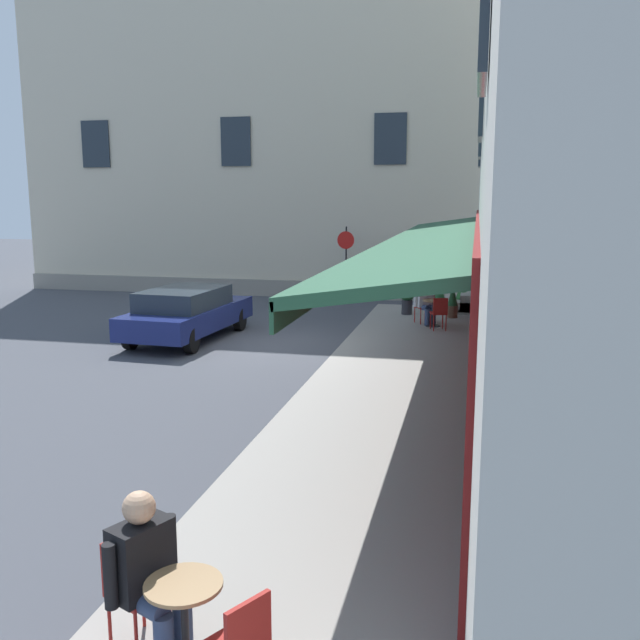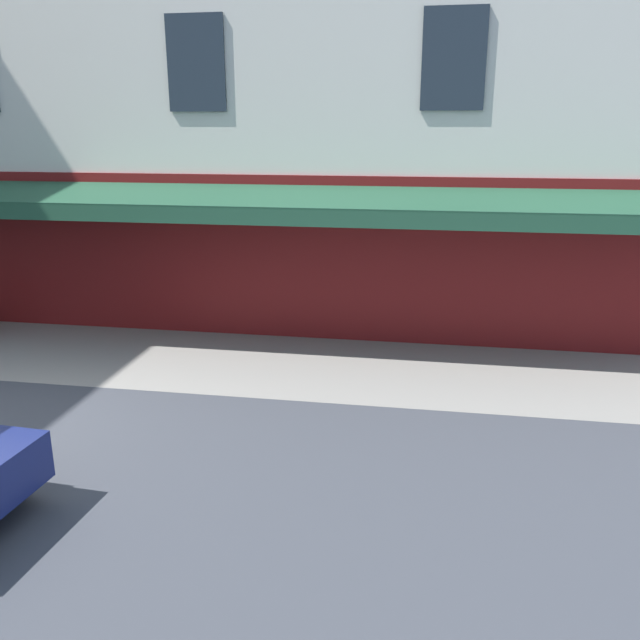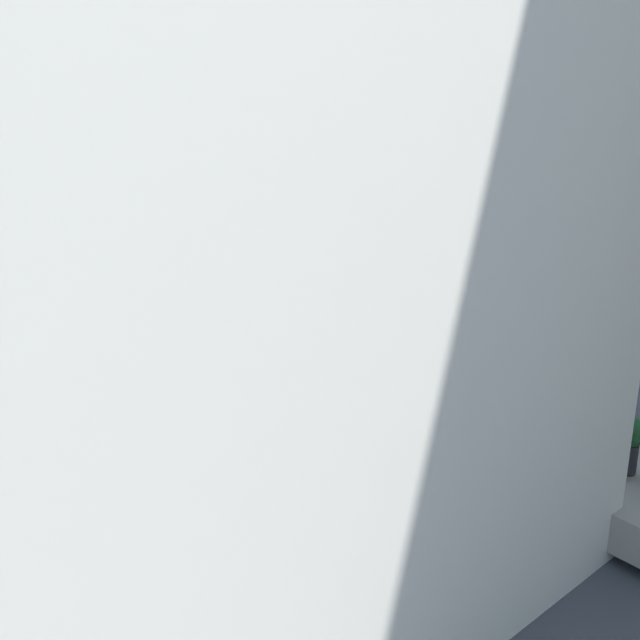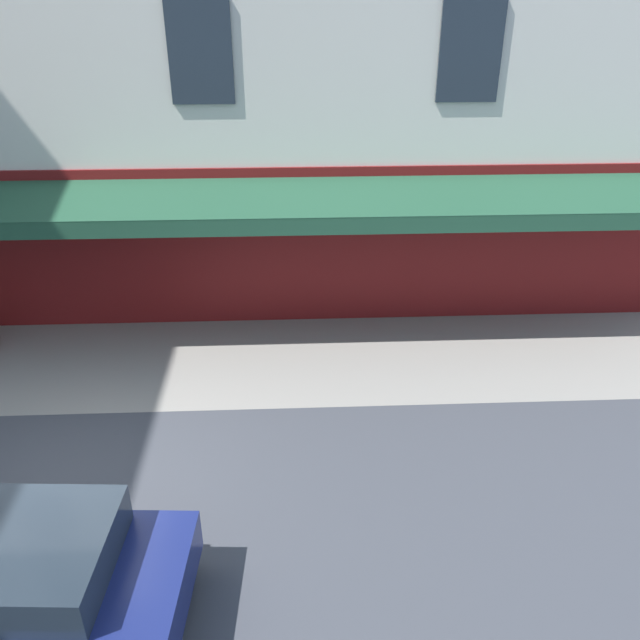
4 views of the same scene
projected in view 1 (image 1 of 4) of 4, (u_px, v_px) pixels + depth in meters
ground_plane at (266, 344)px, 17.01m from camera, size 70.00×70.00×0.00m
sidewalk_cafe_terrace at (386, 388)px, 13.15m from camera, size 20.50×3.20×0.01m
corner_building_facade at (275, 102)px, 28.90m from camera, size 10.12×17.00×15.00m
back_alley_steps at (462, 301)px, 22.30m from camera, size 2.40×1.75×0.60m
cafe_table_near_entrance at (433, 309)px, 19.26m from camera, size 0.60×0.60×0.75m
cafe_chair_red_kerbside at (422, 304)px, 19.83m from camera, size 0.56×0.56×0.91m
cafe_chair_red_by_window at (439, 311)px, 18.64m from camera, size 0.51×0.51×0.91m
cafe_table_mid_terrace at (185, 614)px, 5.25m from camera, size 0.60×0.60×0.75m
cafe_chair_red_back_row at (132, 580)px, 5.61m from camera, size 0.53×0.53×0.91m
seated_patron_in_black at (148, 569)px, 5.45m from camera, size 0.65×0.67×1.35m
seated_companion_in_white at (426, 299)px, 19.60m from camera, size 0.66×0.64×1.33m
no_parking_sign at (346, 251)px, 23.09m from camera, size 0.12×0.59×2.60m
potted_plant_mid_terrace at (407, 298)px, 21.21m from camera, size 0.47×0.47×0.88m
potted_plant_entrance_left at (439, 297)px, 22.07m from camera, size 0.41×0.41×0.86m
potted_plant_by_steps at (453, 301)px, 20.64m from camera, size 0.32×0.32×1.05m
potted_plant_entrance_right at (462, 295)px, 21.90m from camera, size 0.48×0.48×1.06m
parked_car_navy at (187, 312)px, 17.46m from camera, size 4.40×2.06×1.33m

